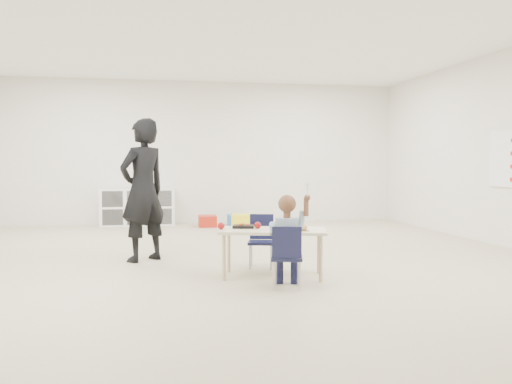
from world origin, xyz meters
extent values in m
plane|color=#BAAF8F|center=(0.00, 0.00, 0.00)|extent=(9.00, 9.00, 0.00)
plane|color=white|center=(0.00, 0.00, 2.80)|extent=(9.00, 9.00, 0.00)
cube|color=white|center=(0.00, 4.50, 1.40)|extent=(8.00, 0.02, 2.80)
cube|color=white|center=(0.00, -4.50, 1.40)|extent=(8.00, 0.02, 2.80)
cube|color=beige|center=(0.33, -0.83, 0.48)|extent=(1.19, 0.80, 0.03)
cube|color=black|center=(0.44, -0.83, 0.51)|extent=(0.25, 0.21, 0.03)
cube|color=black|center=(0.05, -0.67, 0.51)|extent=(0.25, 0.21, 0.03)
cube|color=white|center=(0.34, -0.98, 0.55)|extent=(0.09, 0.09, 0.10)
ellipsoid|color=tan|center=(0.60, -1.01, 0.53)|extent=(0.09, 0.09, 0.07)
sphere|color=maroon|center=(0.19, -0.75, 0.54)|extent=(0.07, 0.07, 0.07)
sphere|color=maroon|center=(-0.20, -0.74, 0.54)|extent=(0.07, 0.07, 0.07)
cube|color=white|center=(-1.20, 4.28, 0.35)|extent=(1.40, 0.40, 0.70)
cube|color=white|center=(3.98, 0.60, 1.25)|extent=(0.02, 0.60, 0.80)
imported|color=black|center=(-1.01, 0.37, 0.86)|extent=(0.75, 0.71, 1.72)
cube|color=#B12111|center=(0.09, 3.81, 0.10)|extent=(0.35, 0.44, 0.21)
cube|color=yellow|center=(0.74, 3.86, 0.11)|extent=(0.43, 0.51, 0.22)
cube|color=blue|center=(0.66, 3.90, 0.10)|extent=(0.32, 0.42, 0.20)
camera|label=1|loc=(-0.86, -6.28, 1.18)|focal=38.00mm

